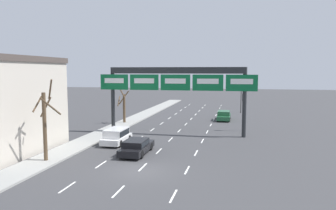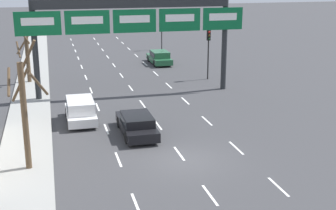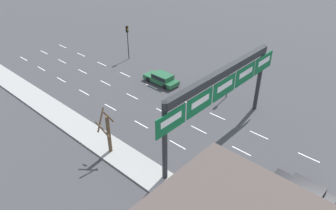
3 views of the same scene
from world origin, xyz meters
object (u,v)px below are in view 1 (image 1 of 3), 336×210
at_px(car_black, 137,146).
at_px(tree_bare_second, 124,106).
at_px(car_green, 224,115).
at_px(tree_bare_closest, 45,121).
at_px(suv_white, 116,135).
at_px(traffic_light_near_gantry, 241,92).
at_px(traffic_light_mid_block, 243,104).
at_px(sign_gantry, 176,80).

bearing_deg(car_black, tree_bare_second, 113.59).
distance_m(car_green, tree_bare_second, 14.37).
height_order(tree_bare_closest, tree_bare_second, tree_bare_closest).
distance_m(suv_white, tree_bare_second, 12.67).
bearing_deg(car_green, tree_bare_closest, -116.66).
bearing_deg(suv_white, traffic_light_near_gantry, 65.94).
bearing_deg(traffic_light_mid_block, tree_bare_closest, -131.87).
distance_m(suv_white, traffic_light_mid_block, 15.63).
relative_size(traffic_light_near_gantry, traffic_light_mid_block, 1.12).
distance_m(traffic_light_near_gantry, tree_bare_second, 21.30).
distance_m(sign_gantry, traffic_light_mid_block, 8.73).
height_order(traffic_light_near_gantry, tree_bare_closest, tree_bare_closest).
bearing_deg(tree_bare_closest, traffic_light_near_gantry, 66.18).
height_order(sign_gantry, suv_white, sign_gantry).
bearing_deg(car_green, sign_gantry, -111.95).
distance_m(traffic_light_near_gantry, tree_bare_closest, 36.89).
bearing_deg(tree_bare_closest, car_black, 32.31).
bearing_deg(traffic_light_near_gantry, tree_bare_closest, -113.82).
bearing_deg(sign_gantry, car_black, -100.03).
xyz_separation_m(car_black, traffic_light_near_gantry, (8.80, 29.90, 2.82)).
height_order(car_green, tree_bare_closest, tree_bare_closest).
height_order(car_black, tree_bare_second, tree_bare_second).
xyz_separation_m(suv_white, traffic_light_mid_block, (12.05, 9.68, 2.31)).
height_order(sign_gantry, car_black, sign_gantry).
bearing_deg(traffic_light_mid_block, tree_bare_second, 171.41).
height_order(car_black, traffic_light_mid_block, traffic_light_mid_block).
xyz_separation_m(suv_white, car_green, (9.47, 17.74, -0.11)).
bearing_deg(car_black, suv_white, 133.21).
bearing_deg(car_green, tree_bare_second, -156.46).
xyz_separation_m(car_black, suv_white, (-3.08, 3.28, 0.16)).
xyz_separation_m(traffic_light_near_gantry, tree_bare_closest, (-14.90, -33.75, -0.30)).
relative_size(suv_white, traffic_light_near_gantry, 0.84).
height_order(sign_gantry, tree_bare_second, sign_gantry).
bearing_deg(tree_bare_second, traffic_light_mid_block, -8.59).
distance_m(car_green, tree_bare_closest, 27.94).
relative_size(sign_gantry, traffic_light_near_gantry, 3.53).
distance_m(car_black, suv_white, 4.50).
bearing_deg(suv_white, traffic_light_mid_block, 38.77).
height_order(traffic_light_near_gantry, traffic_light_mid_block, traffic_light_near_gantry).
xyz_separation_m(suv_white, tree_bare_closest, (-3.01, -7.13, 2.36)).
bearing_deg(sign_gantry, traffic_light_near_gantry, 70.88).
distance_m(sign_gantry, suv_white, 9.15).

